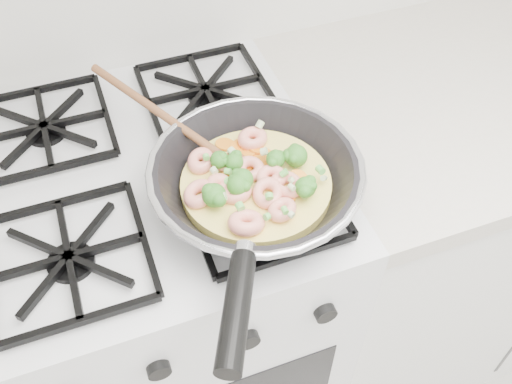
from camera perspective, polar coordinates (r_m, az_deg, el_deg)
name	(u,v)px	position (r m, az deg, el deg)	size (l,w,h in m)	color
stove	(175,303)	(1.34, -8.03, -10.82)	(0.60, 0.60, 0.92)	white
counter_right	(472,211)	(1.60, 20.67, -1.76)	(1.00, 0.60, 0.90)	white
skillet	(255,181)	(0.88, -0.14, 1.12)	(0.36, 0.60, 0.10)	black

